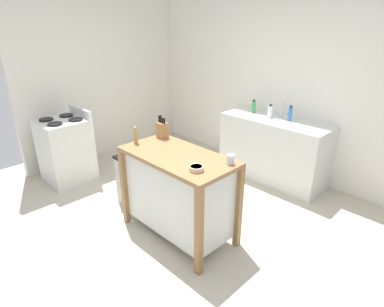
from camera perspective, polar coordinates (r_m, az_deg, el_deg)
name	(u,v)px	position (r m, az deg, el deg)	size (l,w,h in m)	color
ground_plane	(168,232)	(3.55, -4.36, -13.84)	(5.97, 5.97, 0.00)	#BCB29E
wall_back	(288,84)	(4.71, 16.98, 11.89)	(4.97, 0.10, 2.60)	silver
wall_left	(104,75)	(5.44, -15.60, 13.41)	(0.10, 2.87, 2.60)	silver
kitchen_island	(178,191)	(3.26, -2.51, -6.72)	(1.19, 0.61, 0.92)	olive
knife_block	(162,130)	(3.51, -5.40, 4.30)	(0.11, 0.09, 0.25)	#9E7042
bowl_ceramic_wide	(196,168)	(2.74, 0.79, -2.67)	(0.13, 0.13, 0.04)	beige
drinking_cup	(230,159)	(2.88, 6.91, -1.06)	(0.07, 0.07, 0.09)	silver
pepper_grinder	(136,135)	(3.38, -10.12, 3.22)	(0.04, 0.04, 0.19)	#AD7F4C
trash_bin	(133,180)	(3.94, -10.65, -4.79)	(0.36, 0.28, 0.63)	#B7B2A8
sink_counter	(273,149)	(4.61, 14.46, 0.79)	(1.48, 0.60, 0.88)	silver
sink_faucet	(283,109)	(4.56, 16.07, 7.65)	(0.02, 0.02, 0.22)	#B7BCC1
bottle_spray_cleaner	(290,114)	(4.41, 17.25, 6.85)	(0.05, 0.05, 0.21)	blue
bottle_hand_soap	(254,107)	(4.70, 11.02, 8.27)	(0.06, 0.06, 0.19)	green
bottle_dish_soap	(270,111)	(4.50, 13.88, 7.37)	(0.07, 0.07, 0.19)	white
stove	(66,150)	(4.75, -21.73, 0.57)	(0.60, 0.60, 1.00)	silver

